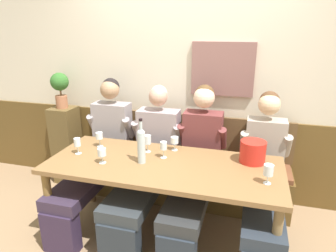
# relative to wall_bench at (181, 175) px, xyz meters

# --- Properties ---
(ground_plane) EXTENTS (6.80, 6.80, 0.02)m
(ground_plane) POSITION_rel_wall_bench_xyz_m (0.00, -0.83, -0.29)
(ground_plane) COLOR #907151
(ground_plane) RESTS_ON ground
(room_wall_back) EXTENTS (6.80, 0.12, 2.80)m
(room_wall_back) POSITION_rel_wall_bench_xyz_m (0.00, 0.26, 1.12)
(room_wall_back) COLOR beige
(room_wall_back) RESTS_ON ground
(wood_wainscot_panel) EXTENTS (6.80, 0.03, 0.92)m
(wood_wainscot_panel) POSITION_rel_wall_bench_xyz_m (0.00, 0.21, 0.18)
(wood_wainscot_panel) COLOR brown
(wood_wainscot_panel) RESTS_ON ground
(wall_bench) EXTENTS (2.31, 0.42, 0.94)m
(wall_bench) POSITION_rel_wall_bench_xyz_m (0.00, 0.00, 0.00)
(wall_bench) COLOR brown
(wall_bench) RESTS_ON ground
(dining_table) EXTENTS (2.01, 0.84, 0.75)m
(dining_table) POSITION_rel_wall_bench_xyz_m (0.00, -0.68, 0.38)
(dining_table) COLOR brown
(dining_table) RESTS_ON ground
(person_center_left_seat) EXTENTS (0.51, 1.27, 1.33)m
(person_center_left_seat) POSITION_rel_wall_bench_xyz_m (-0.80, -0.35, 0.36)
(person_center_left_seat) COLOR #31243C
(person_center_left_seat) RESTS_ON ground
(person_center_right_seat) EXTENTS (0.54, 1.27, 1.28)m
(person_center_right_seat) POSITION_rel_wall_bench_xyz_m (-0.25, -0.36, 0.33)
(person_center_right_seat) COLOR #262D36
(person_center_right_seat) RESTS_ON ground
(person_right_seat) EXTENTS (0.50, 1.27, 1.32)m
(person_right_seat) POSITION_rel_wall_bench_xyz_m (0.23, -0.35, 0.36)
(person_right_seat) COLOR #252D38
(person_right_seat) RESTS_ON ground
(person_left_seat) EXTENTS (0.48, 1.27, 1.29)m
(person_left_seat) POSITION_rel_wall_bench_xyz_m (0.85, -0.36, 0.35)
(person_left_seat) COLOR #2B313A
(person_left_seat) RESTS_ON ground
(ice_bucket) EXTENTS (0.22, 0.22, 0.19)m
(ice_bucket) POSITION_rel_wall_bench_xyz_m (0.73, -0.45, 0.56)
(ice_bucket) COLOR red
(ice_bucket) RESTS_ON dining_table
(wine_bottle_amber_mid) EXTENTS (0.07, 0.07, 0.40)m
(wine_bottle_amber_mid) POSITION_rel_wall_bench_xyz_m (-0.18, -0.72, 0.63)
(wine_bottle_amber_mid) COLOR #B2C3C9
(wine_bottle_amber_mid) RESTS_ON dining_table
(wine_glass_mid_right) EXTENTS (0.07, 0.07, 0.13)m
(wine_glass_mid_right) POSITION_rel_wall_bench_xyz_m (-0.50, -0.82, 0.56)
(wine_glass_mid_right) COLOR silver
(wine_glass_mid_right) RESTS_ON dining_table
(wine_glass_mid_left) EXTENTS (0.07, 0.07, 0.14)m
(wine_glass_mid_left) POSITION_rel_wall_bench_xyz_m (-0.70, -0.49, 0.57)
(wine_glass_mid_left) COLOR silver
(wine_glass_mid_left) RESTS_ON dining_table
(wine_glass_left_end) EXTENTS (0.06, 0.06, 0.15)m
(wine_glass_left_end) POSITION_rel_wall_bench_xyz_m (-0.03, -0.57, 0.57)
(wine_glass_left_end) COLOR silver
(wine_glass_left_end) RESTS_ON dining_table
(wine_glass_center_rear) EXTENTS (0.06, 0.06, 0.15)m
(wine_glass_center_rear) POSITION_rel_wall_bench_xyz_m (-0.81, -0.70, 0.57)
(wine_glass_center_rear) COLOR silver
(wine_glass_center_rear) RESTS_ON dining_table
(wine_glass_center_front) EXTENTS (0.07, 0.07, 0.16)m
(wine_glass_center_front) POSITION_rel_wall_bench_xyz_m (-0.21, -0.49, 0.58)
(wine_glass_center_front) COLOR silver
(wine_glass_center_front) RESTS_ON dining_table
(wine_glass_near_bucket) EXTENTS (0.07, 0.07, 0.13)m
(wine_glass_near_bucket) POSITION_rel_wall_bench_xyz_m (0.02, -0.38, 0.56)
(wine_glass_near_bucket) COLOR silver
(wine_glass_near_bucket) RESTS_ON dining_table
(wine_glass_by_bottle) EXTENTS (0.07, 0.07, 0.15)m
(wine_glass_by_bottle) POSITION_rel_wall_bench_xyz_m (0.85, -0.81, 0.57)
(wine_glass_by_bottle) COLOR silver
(wine_glass_by_bottle) RESTS_ON dining_table
(corner_pedestal) EXTENTS (0.28, 0.28, 0.95)m
(corner_pedestal) POSITION_rel_wall_bench_xyz_m (-1.46, 0.03, 0.19)
(corner_pedestal) COLOR brown
(corner_pedestal) RESTS_ON ground
(potted_plant) EXTENTS (0.21, 0.21, 0.41)m
(potted_plant) POSITION_rel_wall_bench_xyz_m (-1.46, 0.03, 0.92)
(potted_plant) COLOR #A66747
(potted_plant) RESTS_ON corner_pedestal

